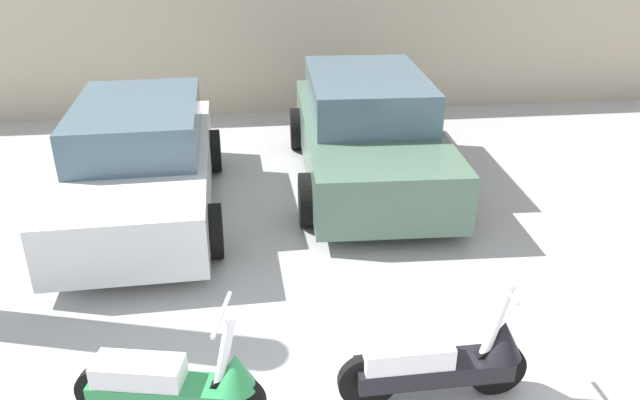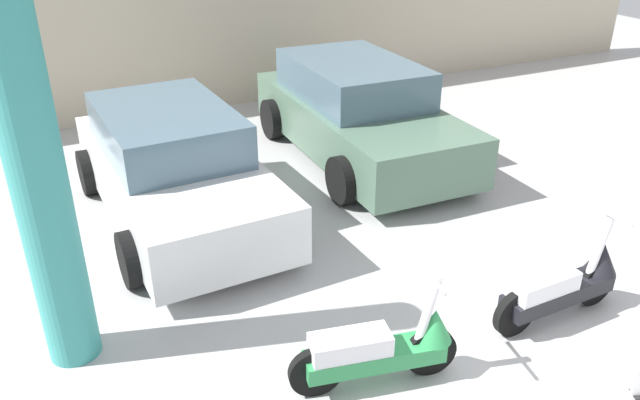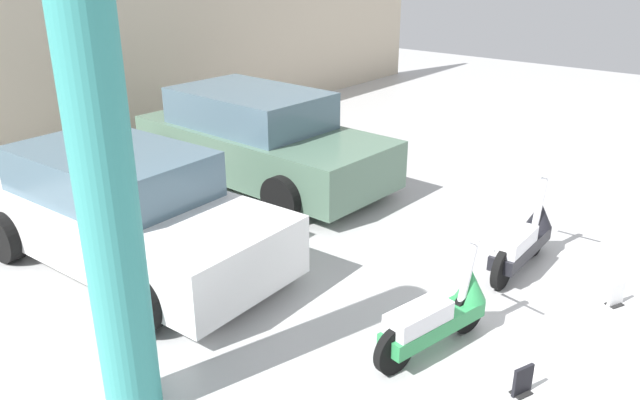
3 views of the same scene
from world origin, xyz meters
name	(u,v)px [view 3 (image 3 of 3)]	position (x,y,z in m)	size (l,w,h in m)	color
ground_plane	(583,316)	(0.00, 0.00, 0.00)	(28.00, 28.00, 0.00)	#B2B2B2
wall_back	(86,62)	(0.00, 8.43, 1.61)	(19.60, 0.12, 3.22)	beige
scooter_front_left	(439,315)	(-1.38, 0.88, 0.35)	(1.40, 0.59, 0.99)	black
scooter_front_right	(524,239)	(0.58, 0.89, 0.36)	(1.47, 0.53, 1.02)	black
car_rear_left	(125,211)	(-2.11, 4.51, 0.63)	(2.00, 3.96, 1.33)	white
car_rear_center	(259,139)	(0.81, 5.22, 0.67)	(2.12, 4.20, 1.41)	#51705B
placard_near_left_scooter	(523,382)	(-1.51, 0.03, 0.11)	(0.20, 0.17, 0.26)	black
placard_near_right_scooter	(616,295)	(0.42, -0.18, 0.11)	(0.20, 0.18, 0.26)	black
support_column_side	(110,222)	(-3.59, 2.37, 1.61)	(0.43, 0.43, 3.22)	teal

